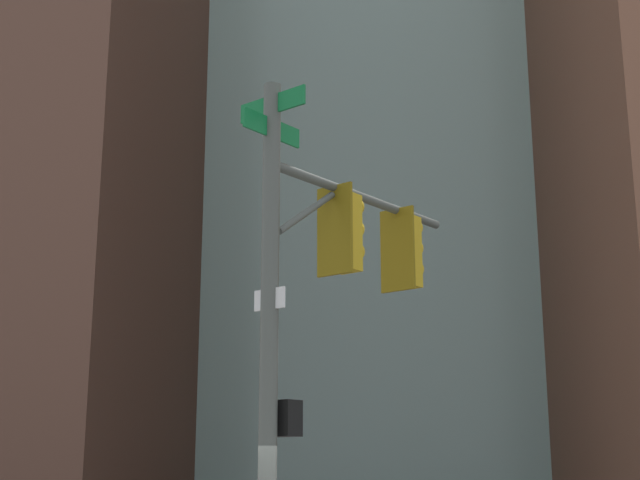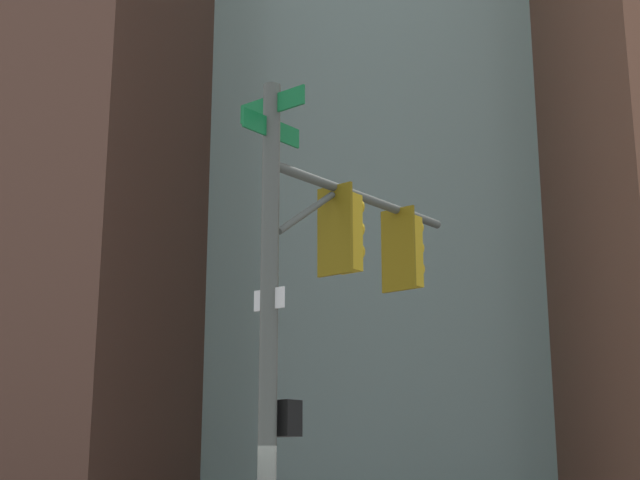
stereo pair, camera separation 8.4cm
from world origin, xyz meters
name	(u,v)px [view 2 (the right image)]	position (x,y,z in m)	size (l,w,h in m)	color
signal_pole_assembly	(330,288)	(-0.76, 0.20, 4.41)	(3.45, 2.46, 6.74)	#4C514C
building_brick_nearside	(68,33)	(-34.87, -17.97, 25.92)	(26.43, 15.05, 51.85)	brown
building_glass_tower	(373,27)	(-49.59, -1.73, 32.83)	(23.05, 29.83, 65.65)	#9EC6C1
building_brick_farside	(520,244)	(-54.23, 8.25, 17.75)	(20.14, 19.10, 35.50)	brown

